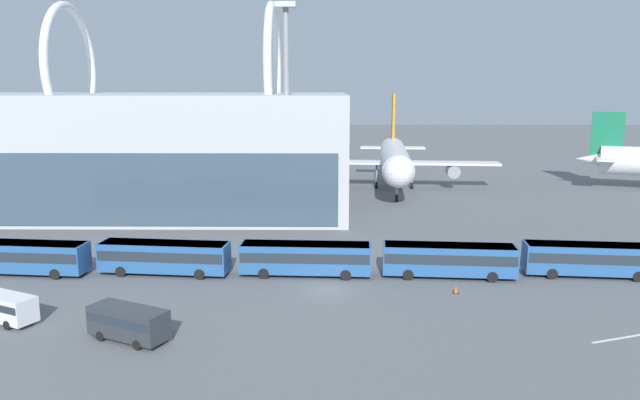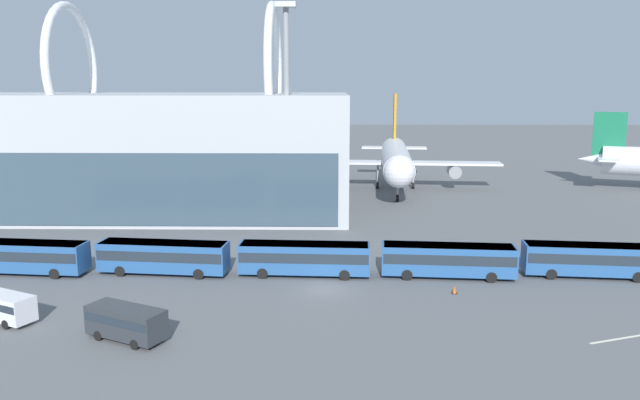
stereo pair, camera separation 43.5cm
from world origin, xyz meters
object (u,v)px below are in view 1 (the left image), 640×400
shuttle_bus_0 (23,255)px  service_van_foreground (2,305)px  shuttle_bus_2 (306,257)px  shuttle_bus_3 (449,258)px  shuttle_bus_4 (592,258)px  floodlight_mast (287,96)px  service_van_crossing (128,321)px  airliner_at_gate_far (395,158)px  traffic_cone_2 (456,289)px  shuttle_bus_1 (164,255)px  airliner_at_gate_near (75,163)px

shuttle_bus_0 → service_van_foreground: bearing=-65.5°
shuttle_bus_2 → service_van_foreground: (-22.52, -11.79, -0.51)m
shuttle_bus_3 → shuttle_bus_4: bearing=6.1°
floodlight_mast → shuttle_bus_3: bearing=-51.3°
service_van_crossing → shuttle_bus_2: bearing=77.8°
airliner_at_gate_far → traffic_cone_2: bearing=3.8°
shuttle_bus_2 → traffic_cone_2: shuttle_bus_2 is taller
shuttle_bus_3 → service_van_foreground: 37.61m
shuttle_bus_3 → traffic_cone_2: (-0.24, -4.55, -1.48)m
service_van_foreground → traffic_cone_2: 36.26m
service_van_crossing → shuttle_bus_3: bearing=56.3°
shuttle_bus_1 → traffic_cone_2: bearing=-5.2°
airliner_at_gate_far → floodlight_mast: 34.87m
shuttle_bus_0 → airliner_at_gate_far: bearing=55.9°
airliner_at_gate_near → floodlight_mast: (35.28, -22.19, 11.00)m
service_van_foreground → service_van_crossing: bearing=8.9°
shuttle_bus_0 → service_van_crossing: shuttle_bus_0 is taller
airliner_at_gate_far → service_van_foreground: (-36.08, -60.40, -4.02)m
shuttle_bus_2 → shuttle_bus_4: 26.64m
airliner_at_gate_near → shuttle_bus_1: size_ratio=2.83×
shuttle_bus_4 → service_van_crossing: 41.39m
airliner_at_gate_far → shuttle_bus_2: size_ratio=2.93×
airliner_at_gate_near → traffic_cone_2: airliner_at_gate_near is taller
shuttle_bus_0 → service_van_foreground: size_ratio=2.06×
shuttle_bus_4 → service_van_foreground: bearing=-160.7°
shuttle_bus_3 → shuttle_bus_4: (13.32, 0.33, 0.00)m
service_van_foreground → service_van_crossing: size_ratio=0.98×
traffic_cone_2 → shuttle_bus_2: bearing=159.3°
floodlight_mast → airliner_at_gate_far: bearing=60.3°
shuttle_bus_2 → service_van_foreground: bearing=-149.4°
airliner_at_gate_near → service_van_foreground: 56.20m
shuttle_bus_0 → shuttle_bus_2: (26.64, -0.18, 0.00)m
traffic_cone_2 → airliner_at_gate_far: bearing=89.5°
airliner_at_gate_near → floodlight_mast: 43.11m
shuttle_bus_4 → service_van_crossing: size_ratio=2.01×
airliner_at_gate_far → airliner_at_gate_near: bearing=-78.4°
airliner_at_gate_near → service_van_crossing: size_ratio=5.71×
traffic_cone_2 → shuttle_bus_0: bearing=172.7°
traffic_cone_2 → floodlight_mast: bearing=122.8°
airliner_at_gate_near → shuttle_bus_2: size_ratio=2.86×
shuttle_bus_3 → service_van_foreground: shuttle_bus_3 is taller
shuttle_bus_2 → shuttle_bus_4: bearing=2.9°
shuttle_bus_2 → shuttle_bus_3: size_ratio=1.00×
shuttle_bus_0 → airliner_at_gate_near: bearing=110.9°
shuttle_bus_1 → floodlight_mast: size_ratio=0.46×
service_van_crossing → traffic_cone_2: size_ratio=8.94×
shuttle_bus_3 → floodlight_mast: bearing=133.4°
service_van_foreground → traffic_cone_2: size_ratio=8.74×
shuttle_bus_1 → shuttle_bus_2: size_ratio=1.01×
airliner_at_gate_near → shuttle_bus_0: airliner_at_gate_near is taller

